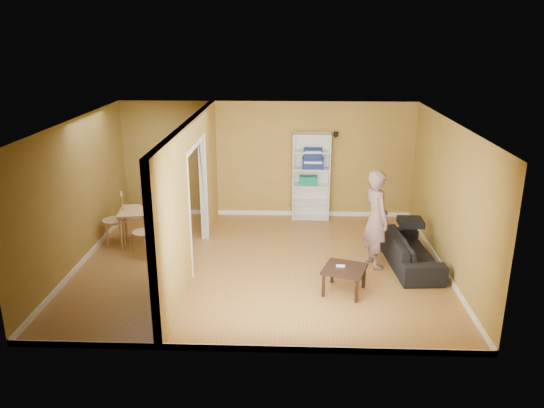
# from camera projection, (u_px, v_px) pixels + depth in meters

# --- Properties ---
(room_shell) EXTENTS (6.50, 6.50, 6.50)m
(room_shell) POSITION_uv_depth(u_px,v_px,m) (260.00, 197.00, 9.21)
(room_shell) COLOR brown
(room_shell) RESTS_ON ground
(partition) EXTENTS (0.22, 5.50, 2.60)m
(partition) POSITION_uv_depth(u_px,v_px,m) (192.00, 196.00, 9.26)
(partition) COLOR #AD8644
(partition) RESTS_ON ground
(wall_speaker) EXTENTS (0.10, 0.10, 0.10)m
(wall_speaker) POSITION_uv_depth(u_px,v_px,m) (336.00, 134.00, 11.53)
(wall_speaker) COLOR black
(wall_speaker) RESTS_ON room_shell
(sofa) EXTENTS (1.96, 0.95, 0.73)m
(sofa) POSITION_uv_depth(u_px,v_px,m) (411.00, 246.00, 9.50)
(sofa) COLOR black
(sofa) RESTS_ON ground
(person) EXTENTS (0.91, 0.81, 2.09)m
(person) POSITION_uv_depth(u_px,v_px,m) (377.00, 211.00, 9.29)
(person) COLOR slate
(person) RESTS_ON ground
(bookshelf) EXTENTS (0.82, 0.36, 1.94)m
(bookshelf) POSITION_uv_depth(u_px,v_px,m) (311.00, 176.00, 11.75)
(bookshelf) COLOR white
(bookshelf) RESTS_ON ground
(paper_box_teal) EXTENTS (0.39, 0.25, 0.20)m
(paper_box_teal) POSITION_uv_depth(u_px,v_px,m) (308.00, 180.00, 11.74)
(paper_box_teal) COLOR #0E5D46
(paper_box_teal) RESTS_ON bookshelf
(paper_box_navy_b) EXTENTS (0.46, 0.30, 0.23)m
(paper_box_navy_b) POSITION_uv_depth(u_px,v_px,m) (313.00, 163.00, 11.61)
(paper_box_navy_b) COLOR navy
(paper_box_navy_b) RESTS_ON bookshelf
(paper_box_navy_c) EXTENTS (0.40, 0.26, 0.21)m
(paper_box_navy_c) POSITION_uv_depth(u_px,v_px,m) (313.00, 154.00, 11.55)
(paper_box_navy_c) COLOR navy
(paper_box_navy_c) RESTS_ON bookshelf
(coffee_table) EXTENTS (0.64, 0.64, 0.43)m
(coffee_table) POSITION_uv_depth(u_px,v_px,m) (344.00, 272.00, 8.51)
(coffee_table) COLOR black
(coffee_table) RESTS_ON ground
(game_controller) EXTENTS (0.14, 0.04, 0.03)m
(game_controller) POSITION_uv_depth(u_px,v_px,m) (341.00, 266.00, 8.53)
(game_controller) COLOR white
(game_controller) RESTS_ON coffee_table
(dining_table) EXTENTS (1.12, 0.75, 0.70)m
(dining_table) POSITION_uv_depth(u_px,v_px,m) (149.00, 213.00, 10.43)
(dining_table) COLOR tan
(dining_table) RESTS_ON ground
(chair_left) EXTENTS (0.60, 0.60, 1.02)m
(chair_left) POSITION_uv_depth(u_px,v_px,m) (114.00, 219.00, 10.44)
(chair_left) COLOR #D9BE77
(chair_left) RESTS_ON ground
(chair_near) EXTENTS (0.59, 0.59, 0.98)m
(chair_near) POSITION_uv_depth(u_px,v_px,m) (144.00, 231.00, 9.89)
(chair_near) COLOR tan
(chair_near) RESTS_ON ground
(chair_far) EXTENTS (0.52, 0.52, 0.93)m
(chair_far) POSITION_uv_depth(u_px,v_px,m) (160.00, 212.00, 10.99)
(chair_far) COLOR tan
(chair_far) RESTS_ON ground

